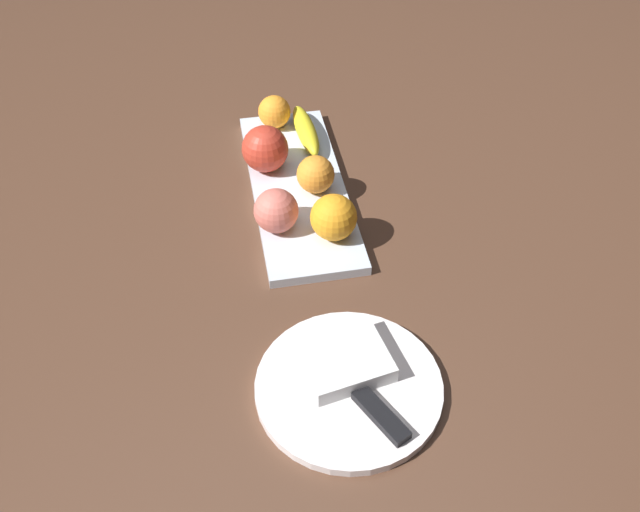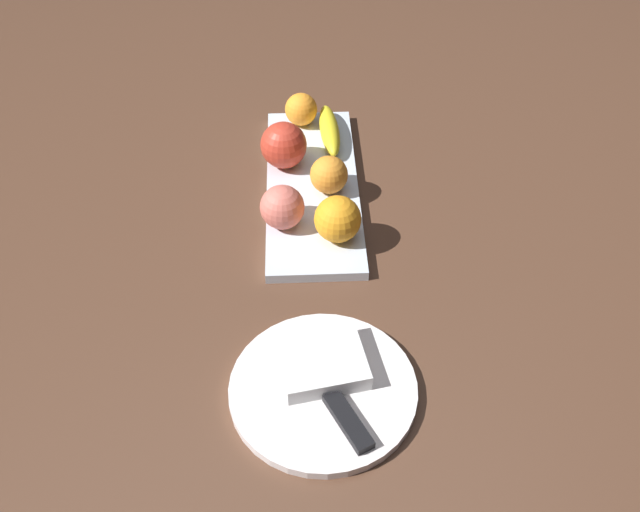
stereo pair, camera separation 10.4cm
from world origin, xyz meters
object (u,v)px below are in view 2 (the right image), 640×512
(apple, at_px, (286,145))
(orange_near_banana, at_px, (304,109))
(banana, at_px, (332,130))
(knife, at_px, (346,412))
(orange_near_apple, at_px, (332,176))
(orange_center, at_px, (341,219))
(fruit_tray, at_px, (315,187))
(folded_napkin, at_px, (326,361))
(peach, at_px, (285,207))
(dinner_plate, at_px, (327,389))

(apple, xyz_separation_m, orange_near_banana, (0.13, -0.03, -0.01))
(banana, bearing_deg, knife, -4.78)
(orange_near_apple, xyz_separation_m, orange_center, (-0.11, -0.01, 0.00))
(banana, distance_m, orange_near_banana, 0.07)
(orange_near_apple, bearing_deg, fruit_tray, 52.42)
(banana, bearing_deg, apple, -51.43)
(orange_center, relative_size, folded_napkin, 0.67)
(orange_near_apple, relative_size, folded_napkin, 0.58)
(apple, relative_size, orange_near_apple, 1.27)
(fruit_tray, bearing_deg, orange_near_apple, -127.58)
(apple, xyz_separation_m, knife, (-0.52, -0.07, -0.04))
(orange_near_apple, height_order, folded_napkin, orange_near_apple)
(orange_near_banana, relative_size, peach, 0.85)
(fruit_tray, relative_size, dinner_plate, 1.75)
(orange_near_banana, distance_m, dinner_plate, 0.60)
(apple, distance_m, dinner_plate, 0.48)
(folded_napkin, height_order, knife, folded_napkin)
(fruit_tray, relative_size, apple, 5.33)
(apple, height_order, orange_near_banana, apple)
(folded_napkin, bearing_deg, orange_near_banana, 1.47)
(orange_near_banana, distance_m, peach, 0.29)
(orange_near_banana, height_order, dinner_plate, orange_near_banana)
(banana, distance_m, orange_center, 0.27)
(peach, bearing_deg, knife, -168.51)
(dinner_plate, bearing_deg, peach, 9.19)
(orange_center, xyz_separation_m, peach, (0.03, 0.09, -0.00))
(banana, height_order, peach, peach)
(apple, distance_m, orange_center, 0.21)
(apple, height_order, orange_center, apple)
(orange_near_apple, distance_m, dinner_plate, 0.40)
(orange_center, bearing_deg, apple, 23.37)
(orange_near_banana, xyz_separation_m, folded_napkin, (-0.57, -0.01, -0.02))
(knife, bearing_deg, fruit_tray, -23.81)
(orange_near_apple, bearing_deg, orange_near_banana, 11.70)
(fruit_tray, distance_m, peach, 0.12)
(orange_near_banana, xyz_separation_m, knife, (-0.64, -0.04, -0.03))
(fruit_tray, distance_m, dinner_plate, 0.42)
(orange_near_banana, bearing_deg, knife, -176.76)
(orange_center, bearing_deg, orange_near_banana, 8.90)
(knife, bearing_deg, dinner_plate, 0.22)
(peach, relative_size, folded_napkin, 0.64)
(peach, bearing_deg, banana, -20.43)
(orange_near_apple, distance_m, knife, 0.44)
(banana, relative_size, knife, 0.91)
(orange_near_banana, distance_m, orange_center, 0.32)
(orange_near_apple, distance_m, peach, 0.11)
(folded_napkin, bearing_deg, knife, -163.66)
(banana, bearing_deg, orange_near_apple, -6.61)
(dinner_plate, relative_size, knife, 1.46)
(fruit_tray, relative_size, orange_near_apple, 6.75)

